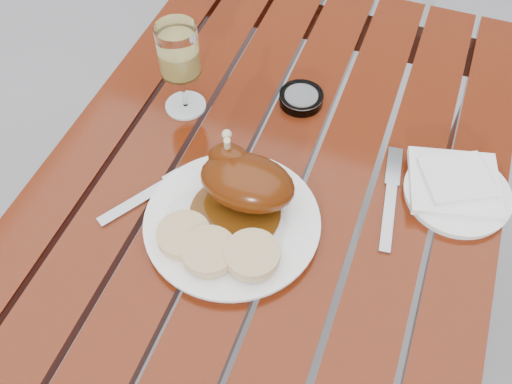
% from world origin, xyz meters
% --- Properties ---
extents(ground, '(60.00, 60.00, 0.00)m').
position_xyz_m(ground, '(0.00, 0.00, 0.00)').
color(ground, slate).
rests_on(ground, ground).
extents(table, '(0.80, 1.20, 0.75)m').
position_xyz_m(table, '(0.00, 0.00, 0.38)').
color(table, maroon).
rests_on(table, ground).
extents(dinner_plate, '(0.34, 0.34, 0.02)m').
position_xyz_m(dinner_plate, '(-0.03, -0.13, 0.76)').
color(dinner_plate, white).
rests_on(dinner_plate, table).
extents(roast_duck, '(0.17, 0.17, 0.12)m').
position_xyz_m(roast_duck, '(-0.02, -0.08, 0.81)').
color(roast_duck, '#552B09').
rests_on(roast_duck, dinner_plate).
extents(bread_dumplings, '(0.20, 0.10, 0.03)m').
position_xyz_m(bread_dumplings, '(-0.03, -0.19, 0.78)').
color(bread_dumplings, '#DCBB86').
rests_on(bread_dumplings, dinner_plate).
extents(wine_glass, '(0.11, 0.11, 0.19)m').
position_xyz_m(wine_glass, '(-0.22, 0.10, 0.84)').
color(wine_glass, '#D8C362').
rests_on(wine_glass, table).
extents(side_plate, '(0.22, 0.22, 0.01)m').
position_xyz_m(side_plate, '(0.32, 0.06, 0.76)').
color(side_plate, white).
rests_on(side_plate, table).
extents(napkin, '(0.18, 0.17, 0.01)m').
position_xyz_m(napkin, '(0.31, 0.07, 0.77)').
color(napkin, white).
rests_on(napkin, side_plate).
extents(ashtray, '(0.11, 0.11, 0.02)m').
position_xyz_m(ashtray, '(-0.01, 0.19, 0.76)').
color(ashtray, '#B2B7BC').
rests_on(ashtray, table).
extents(fork, '(0.10, 0.15, 0.01)m').
position_xyz_m(fork, '(-0.19, -0.13, 0.75)').
color(fork, gray).
rests_on(fork, table).
extents(knife, '(0.04, 0.20, 0.01)m').
position_xyz_m(knife, '(0.21, 0.00, 0.75)').
color(knife, gray).
rests_on(knife, table).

